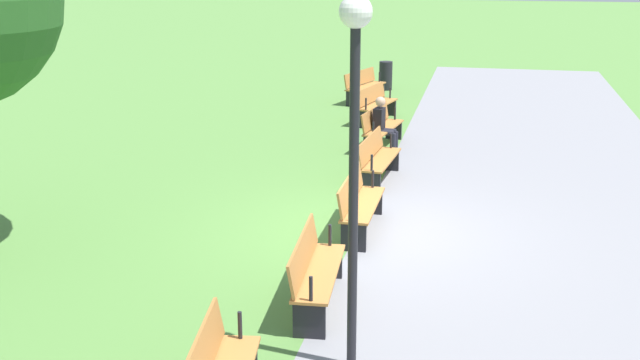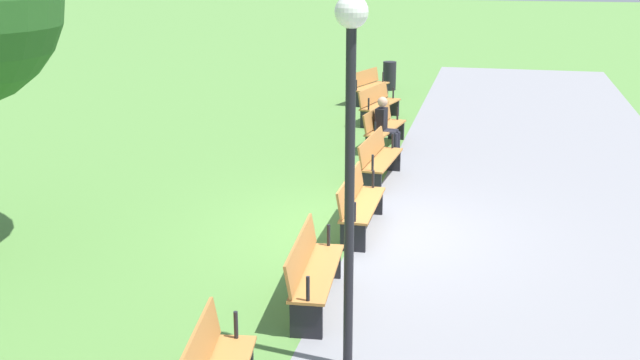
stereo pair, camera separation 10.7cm
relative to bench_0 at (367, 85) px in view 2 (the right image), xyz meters
The scene contains 11 objects.
ground_plane 10.95m from the bench_0, ahead, with size 120.00×120.00×0.00m, color #54843D.
path_paving 11.73m from the bench_0, 22.77° to the left, with size 36.64×5.82×0.01m, color gray.
bench_0 is the anchor object (origin of this frame).
bench_1 2.74m from the bench_0, 15.15° to the left, with size 1.90×0.88×0.89m.
bench_2 5.48m from the bench_0, 12.98° to the left, with size 1.89×0.74×0.89m.
bench_3 8.21m from the bench_0, 10.82° to the left, with size 1.87×0.61×0.89m.
bench_4 10.93m from the bench_0, ahead, with size 1.84×0.47×0.89m.
bench_5 13.63m from the bench_0, ahead, with size 1.87×0.61×0.89m.
person_seated 5.81m from the bench_0, 13.23° to the left, with size 0.38×0.56×1.20m.
lamp_post 15.23m from the bench_0, ahead, with size 0.32×0.32×3.86m.
trash_bin 2.14m from the bench_0, behind, with size 0.41×0.41×0.89m, color black.
Camera 2 is at (11.36, 1.87, 4.25)m, focal length 43.64 mm.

